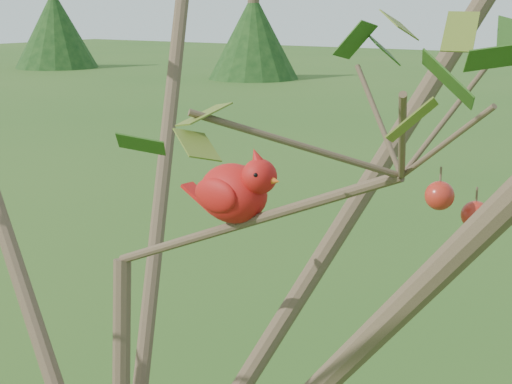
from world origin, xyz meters
TOP-DOWN VIEW (x-y plane):
  - crabapple_tree at (0.03, -0.02)m, footprint 2.35×2.05m
  - cardinal at (0.24, 0.08)m, footprint 0.21×0.11m

SIDE VIEW (x-z plane):
  - crabapple_tree at x=0.03m, z-range 0.65..3.60m
  - cardinal at x=0.24m, z-range 2.06..2.21m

